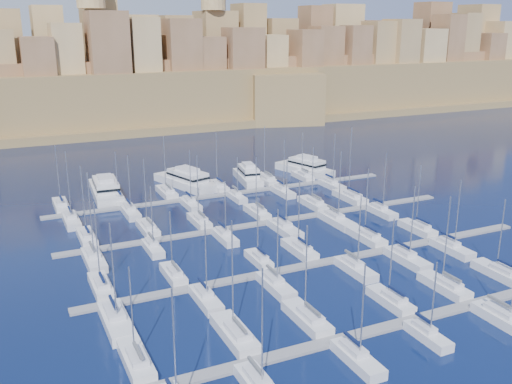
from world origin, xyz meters
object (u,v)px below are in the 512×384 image
motor_yacht_b (186,180)px  motor_yacht_d (305,167)px  sailboat_4 (445,286)px  sailboat_2 (307,318)px  motor_yacht_c (248,175)px  motor_yacht_a (106,189)px  sailboat_0 (136,360)px

motor_yacht_b → motor_yacht_d: (33.20, -1.16, 0.00)m
sailboat_4 → motor_yacht_b: sailboat_4 is taller
sailboat_2 → motor_yacht_c: bearing=72.2°
motor_yacht_c → motor_yacht_b: bearing=171.2°
sailboat_4 → motor_yacht_c: bearing=91.5°
motor_yacht_a → motor_yacht_d: size_ratio=1.11×
motor_yacht_c → motor_yacht_a: bearing=176.1°
sailboat_2 → motor_yacht_a: 72.52m
sailboat_4 → motor_yacht_d: 72.08m
motor_yacht_a → sailboat_0: bearing=-98.0°
motor_yacht_d → sailboat_4: bearing=-102.6°
sailboat_0 → sailboat_4: sailboat_4 is taller
sailboat_0 → motor_yacht_d: 94.41m
sailboat_2 → motor_yacht_b: (6.45, 71.30, 0.98)m
sailboat_4 → motor_yacht_d: bearing=77.4°
sailboat_2 → motor_yacht_d: size_ratio=0.78×
sailboat_4 → motor_yacht_c: sailboat_4 is taller
motor_yacht_a → motor_yacht_c: bearing=-3.9°
sailboat_4 → motor_yacht_b: 73.59m
sailboat_2 → motor_yacht_a: (-13.33, 71.28, 0.98)m
motor_yacht_d → motor_yacht_b: bearing=178.0°
motor_yacht_b → motor_yacht_c: same height
sailboat_2 → motor_yacht_d: bearing=60.5°
sailboat_2 → sailboat_0: bearing=-179.6°
sailboat_0 → motor_yacht_d: bearing=48.1°
sailboat_0 → motor_yacht_b: size_ratio=0.62×
motor_yacht_b → motor_yacht_a: bearing=-179.9°
motor_yacht_d → sailboat_0: bearing=-131.9°
sailboat_2 → motor_yacht_d: sailboat_2 is taller
sailboat_4 → motor_yacht_d: (15.76, 70.33, 0.97)m
sailboat_0 → motor_yacht_b: 77.44m
sailboat_2 → motor_yacht_b: bearing=84.8°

